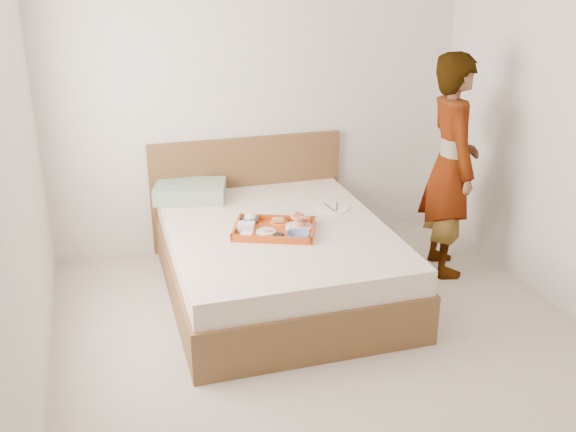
% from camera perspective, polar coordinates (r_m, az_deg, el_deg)
% --- Properties ---
extents(ground, '(3.50, 4.00, 0.01)m').
position_cam_1_polar(ground, '(4.27, 4.43, -12.40)').
color(ground, beige).
rests_on(ground, ground).
extents(wall_back, '(3.50, 0.01, 2.60)m').
position_cam_1_polar(wall_back, '(5.55, -2.58, 10.41)').
color(wall_back, silver).
rests_on(wall_back, ground).
extents(wall_left, '(0.01, 4.00, 2.60)m').
position_cam_1_polar(wall_left, '(3.49, -22.88, 1.74)').
color(wall_left, silver).
rests_on(wall_left, ground).
extents(bed, '(1.65, 2.00, 0.53)m').
position_cam_1_polar(bed, '(4.93, -0.89, -3.81)').
color(bed, brown).
rests_on(bed, ground).
extents(headboard, '(1.65, 0.06, 0.95)m').
position_cam_1_polar(headboard, '(5.72, -3.53, 2.14)').
color(headboard, brown).
rests_on(headboard, ground).
extents(pillow, '(0.63, 0.51, 0.13)m').
position_cam_1_polar(pillow, '(5.41, -8.41, 2.13)').
color(pillow, '#95B390').
rests_on(pillow, bed).
extents(tray, '(0.68, 0.60, 0.05)m').
position_cam_1_polar(tray, '(4.73, -1.19, -1.11)').
color(tray, '#C24E15').
rests_on(tray, bed).
extents(prawn_plate, '(0.26, 0.26, 0.01)m').
position_cam_1_polar(prawn_plate, '(4.77, 0.94, -0.94)').
color(prawn_plate, white).
rests_on(prawn_plate, tray).
extents(navy_bowl_big, '(0.21, 0.21, 0.04)m').
position_cam_1_polar(navy_bowl_big, '(4.59, 0.88, -1.70)').
color(navy_bowl_big, navy).
rests_on(navy_bowl_big, tray).
extents(sauce_dish, '(0.11, 0.11, 0.03)m').
position_cam_1_polar(sauce_dish, '(4.58, -0.82, -1.80)').
color(sauce_dish, black).
rests_on(sauce_dish, tray).
extents(meat_plate, '(0.18, 0.18, 0.01)m').
position_cam_1_polar(meat_plate, '(4.70, -1.93, -1.34)').
color(meat_plate, white).
rests_on(meat_plate, tray).
extents(bread_plate, '(0.18, 0.18, 0.01)m').
position_cam_1_polar(bread_plate, '(4.84, -0.77, -0.58)').
color(bread_plate, orange).
rests_on(bread_plate, tray).
extents(salad_bowl, '(0.16, 0.16, 0.04)m').
position_cam_1_polar(salad_bowl, '(4.86, -3.26, -0.33)').
color(salad_bowl, navy).
rests_on(salad_bowl, tray).
extents(plastic_tub, '(0.15, 0.14, 0.05)m').
position_cam_1_polar(plastic_tub, '(4.73, -3.64, -0.92)').
color(plastic_tub, silver).
rests_on(plastic_tub, tray).
extents(cheese_round, '(0.11, 0.11, 0.03)m').
position_cam_1_polar(cheese_round, '(4.62, -3.61, -1.65)').
color(cheese_round, white).
rests_on(cheese_round, tray).
extents(dinner_plate, '(0.29, 0.29, 0.01)m').
position_cam_1_polar(dinner_plate, '(5.17, 3.90, 0.68)').
color(dinner_plate, white).
rests_on(dinner_plate, bed).
extents(person, '(0.53, 0.70, 1.73)m').
position_cam_1_polar(person, '(5.24, 13.85, 4.20)').
color(person, white).
rests_on(person, ground).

